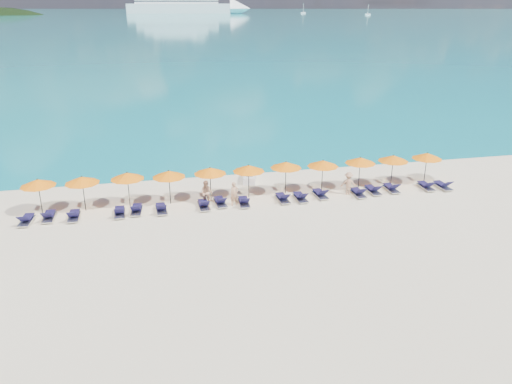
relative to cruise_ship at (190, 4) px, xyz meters
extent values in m
plane|color=beige|center=(-51.38, -593.47, -10.27)|extent=(1400.00, 1400.00, 0.00)
cube|color=#1FA9B2|center=(-51.38, 66.53, -10.27)|extent=(1600.00, 1300.00, 0.01)
ellipsoid|color=black|center=(-201.38, -33.47, -45.27)|extent=(162.00, 126.00, 85.50)
cube|color=white|center=(-12.40, 2.27, -4.90)|extent=(120.11, 42.43, 10.74)
cone|color=white|center=(57.34, -10.50, -4.90)|extent=(27.51, 27.51, 23.63)
cube|color=white|center=(-14.51, 2.66, 4.77)|extent=(96.28, 35.00, 8.59)
cube|color=black|center=(-14.51, 2.66, 3.16)|extent=(97.48, 35.42, 0.97)
cube|color=white|center=(167.82, -119.94, -9.53)|extent=(5.55, 1.85, 1.48)
cylinder|color=white|center=(167.82, -119.94, -4.73)|extent=(0.33, 0.33, 9.24)
cube|color=white|center=(128.62, -27.53, -9.50)|extent=(5.82, 1.94, 1.55)
cylinder|color=white|center=(128.62, -27.53, -4.46)|extent=(0.35, 0.35, 9.69)
cube|color=white|center=(-50.63, -585.03, -10.00)|extent=(1.40, 2.36, 0.51)
cube|color=black|center=(-50.68, -585.21, -9.63)|extent=(0.69, 1.01, 0.32)
cylinder|color=black|center=(-50.48, -584.50, -9.49)|extent=(0.50, 0.19, 0.06)
imported|color=tan|center=(-52.55, -589.41, -9.50)|extent=(0.63, 0.48, 1.54)
imported|color=tan|center=(-54.26, -588.97, -9.47)|extent=(0.90, 0.71, 1.61)
imported|color=tan|center=(-44.75, -589.13, -9.49)|extent=(1.10, 0.72, 1.56)
cylinder|color=black|center=(-64.28, -588.23, -9.17)|extent=(0.05, 0.05, 2.20)
cone|color=orange|center=(-64.28, -588.23, -8.25)|extent=(2.10, 2.10, 0.42)
sphere|color=black|center=(-64.28, -588.23, -8.03)|extent=(0.08, 0.08, 0.08)
cylinder|color=black|center=(-61.74, -588.28, -9.17)|extent=(0.05, 0.05, 2.20)
cone|color=orange|center=(-61.74, -588.28, -8.25)|extent=(2.10, 2.10, 0.42)
sphere|color=black|center=(-61.74, -588.28, -8.03)|extent=(0.08, 0.08, 0.08)
cylinder|color=black|center=(-59.07, -588.08, -9.17)|extent=(0.05, 0.05, 2.20)
cone|color=orange|center=(-59.07, -588.08, -8.25)|extent=(2.10, 2.10, 0.42)
sphere|color=black|center=(-59.07, -588.08, -8.03)|extent=(0.08, 0.08, 0.08)
cylinder|color=black|center=(-56.52, -588.28, -9.17)|extent=(0.05, 0.05, 2.20)
cone|color=orange|center=(-56.52, -588.28, -8.25)|extent=(2.10, 2.10, 0.42)
sphere|color=black|center=(-56.52, -588.28, -8.03)|extent=(0.08, 0.08, 0.08)
cylinder|color=black|center=(-53.90, -588.18, -9.17)|extent=(0.05, 0.05, 2.20)
cone|color=orange|center=(-53.90, -588.18, -8.25)|extent=(2.10, 2.10, 0.42)
sphere|color=black|center=(-53.90, -588.18, -8.03)|extent=(0.08, 0.08, 0.08)
cylinder|color=black|center=(-51.38, -588.23, -9.17)|extent=(0.05, 0.05, 2.20)
cone|color=orange|center=(-51.38, -588.23, -8.25)|extent=(2.10, 2.10, 0.42)
sphere|color=black|center=(-51.38, -588.23, -8.03)|extent=(0.08, 0.08, 0.08)
cylinder|color=black|center=(-48.81, -588.05, -9.17)|extent=(0.05, 0.05, 2.20)
cone|color=orange|center=(-48.81, -588.05, -8.25)|extent=(2.10, 2.10, 0.42)
sphere|color=black|center=(-48.81, -588.05, -8.03)|extent=(0.08, 0.08, 0.08)
cylinder|color=black|center=(-46.30, -588.26, -9.17)|extent=(0.05, 0.05, 2.20)
cone|color=orange|center=(-46.30, -588.26, -8.25)|extent=(2.10, 2.10, 0.42)
sphere|color=black|center=(-46.30, -588.26, -8.03)|extent=(0.08, 0.08, 0.08)
cylinder|color=black|center=(-43.57, -588.16, -9.17)|extent=(0.05, 0.05, 2.20)
cone|color=orange|center=(-43.57, -588.16, -8.25)|extent=(2.10, 2.10, 0.42)
sphere|color=black|center=(-43.57, -588.16, -8.03)|extent=(0.08, 0.08, 0.08)
cylinder|color=black|center=(-41.14, -588.19, -9.17)|extent=(0.05, 0.05, 2.20)
cone|color=orange|center=(-41.14, -588.19, -8.25)|extent=(2.10, 2.10, 0.42)
sphere|color=black|center=(-41.14, -588.19, -8.03)|extent=(0.08, 0.08, 0.08)
cylinder|color=black|center=(-38.54, -588.16, -9.17)|extent=(0.05, 0.05, 2.20)
cone|color=orange|center=(-38.54, -588.16, -8.25)|extent=(2.10, 2.10, 0.42)
sphere|color=black|center=(-38.54, -588.16, -8.03)|extent=(0.08, 0.08, 0.08)
cube|color=silver|center=(-64.94, -589.54, -10.13)|extent=(0.76, 1.75, 0.06)
cube|color=#16133E|center=(-64.92, -589.29, -9.97)|extent=(0.64, 1.14, 0.04)
cube|color=#16133E|center=(-64.98, -590.09, -9.72)|extent=(0.59, 0.58, 0.43)
cube|color=silver|center=(-63.74, -589.25, -10.13)|extent=(0.65, 1.71, 0.06)
cube|color=#16133E|center=(-63.74, -589.00, -9.97)|extent=(0.57, 1.11, 0.04)
cube|color=#16133E|center=(-63.75, -589.80, -9.72)|extent=(0.56, 0.55, 0.43)
cube|color=silver|center=(-62.30, -589.48, -10.13)|extent=(0.63, 1.70, 0.06)
cube|color=#16133E|center=(-62.30, -589.23, -9.97)|extent=(0.56, 1.10, 0.04)
cube|color=#16133E|center=(-62.30, -590.03, -9.72)|extent=(0.55, 0.54, 0.43)
cube|color=silver|center=(-59.65, -589.52, -10.13)|extent=(0.65, 1.71, 0.06)
cube|color=#16133E|center=(-59.66, -589.27, -9.97)|extent=(0.57, 1.11, 0.04)
cube|color=#16133E|center=(-59.64, -590.07, -9.72)|extent=(0.56, 0.55, 0.43)
cube|color=silver|center=(-58.65, -589.33, -10.13)|extent=(0.76, 1.75, 0.06)
cube|color=#16133E|center=(-58.63, -589.08, -9.97)|extent=(0.64, 1.14, 0.04)
cube|color=#16133E|center=(-58.69, -589.88, -9.72)|extent=(0.59, 0.58, 0.43)
cube|color=silver|center=(-57.15, -589.52, -10.13)|extent=(0.70, 1.73, 0.06)
cube|color=#16133E|center=(-57.17, -589.27, -9.97)|extent=(0.60, 1.13, 0.04)
cube|color=#16133E|center=(-57.13, -590.07, -9.72)|extent=(0.58, 0.56, 0.43)
cube|color=silver|center=(-54.52, -589.47, -10.13)|extent=(0.67, 1.72, 0.06)
cube|color=#16133E|center=(-54.53, -589.22, -9.97)|extent=(0.58, 1.12, 0.04)
cube|color=#16133E|center=(-54.51, -590.02, -9.72)|extent=(0.57, 0.55, 0.43)
cube|color=silver|center=(-53.44, -589.18, -10.13)|extent=(0.72, 1.73, 0.06)
cube|color=#16133E|center=(-53.45, -588.93, -9.97)|extent=(0.61, 1.13, 0.04)
cube|color=#16133E|center=(-53.41, -589.73, -9.72)|extent=(0.58, 0.57, 0.43)
cube|color=silver|center=(-51.96, -589.52, -10.13)|extent=(0.73, 1.74, 0.06)
cube|color=#16133E|center=(-51.94, -589.27, -9.97)|extent=(0.62, 1.13, 0.04)
cube|color=#16133E|center=(-51.99, -590.07, -9.72)|extent=(0.58, 0.57, 0.43)
cube|color=silver|center=(-49.38, -589.41, -10.13)|extent=(0.67, 1.72, 0.06)
cube|color=#16133E|center=(-49.39, -589.16, -9.97)|extent=(0.58, 1.12, 0.04)
cube|color=#16133E|center=(-49.36, -589.96, -9.72)|extent=(0.57, 0.55, 0.43)
cube|color=silver|center=(-48.19, -589.49, -10.13)|extent=(0.66, 1.71, 0.06)
cube|color=#16133E|center=(-48.20, -589.24, -9.97)|extent=(0.58, 1.11, 0.04)
cube|color=#16133E|center=(-48.18, -590.04, -9.72)|extent=(0.56, 0.55, 0.43)
cube|color=silver|center=(-46.74, -589.23, -10.13)|extent=(0.70, 1.73, 0.06)
cube|color=#16133E|center=(-46.75, -588.98, -9.97)|extent=(0.60, 1.13, 0.04)
cube|color=#16133E|center=(-46.72, -589.78, -9.72)|extent=(0.58, 0.56, 0.43)
cube|color=silver|center=(-44.18, -589.54, -10.13)|extent=(0.66, 1.71, 0.06)
cube|color=#16133E|center=(-44.18, -589.29, -9.97)|extent=(0.57, 1.11, 0.04)
cube|color=#16133E|center=(-44.19, -590.09, -9.72)|extent=(0.56, 0.55, 0.43)
cube|color=silver|center=(-42.99, -589.27, -10.13)|extent=(0.63, 1.71, 0.06)
cube|color=#16133E|center=(-43.00, -589.02, -9.97)|extent=(0.56, 1.10, 0.04)
cube|color=#16133E|center=(-42.99, -589.82, -9.72)|extent=(0.55, 0.54, 0.43)
cube|color=silver|center=(-41.61, -589.20, -10.13)|extent=(0.66, 1.72, 0.06)
cube|color=#16133E|center=(-41.61, -588.95, -9.97)|extent=(0.58, 1.11, 0.04)
cube|color=#16133E|center=(-41.63, -589.75, -9.72)|extent=(0.56, 0.55, 0.43)
cube|color=silver|center=(-39.06, -589.32, -10.13)|extent=(0.67, 1.72, 0.06)
cube|color=#16133E|center=(-39.06, -589.07, -9.97)|extent=(0.58, 1.12, 0.04)
cube|color=#16133E|center=(-39.08, -589.87, -9.72)|extent=(0.57, 0.55, 0.43)
cube|color=silver|center=(-37.88, -589.49, -10.13)|extent=(0.68, 1.72, 0.06)
cube|color=#16133E|center=(-37.89, -589.24, -9.97)|extent=(0.59, 1.12, 0.04)
cube|color=#16133E|center=(-37.86, -590.04, -9.72)|extent=(0.57, 0.56, 0.43)
camera|label=1|loc=(-57.53, -618.45, 1.84)|focal=35.00mm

